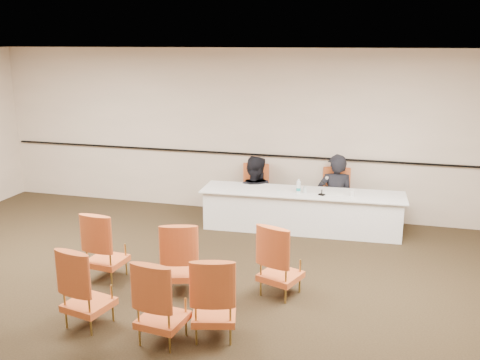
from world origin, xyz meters
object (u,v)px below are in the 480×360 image
at_px(water_bottle, 299,186).
at_px(coffee_cup, 352,193).
at_px(panelist_main, 335,202).
at_px(aud_chair_front_left, 106,245).
at_px(drinking_glass, 305,189).
at_px(aud_chair_back_mid, 162,300).
at_px(aud_chair_back_left, 88,286).
at_px(microphone, 322,187).
at_px(panelist_second_chair, 254,192).
at_px(aud_chair_front_mid, 181,256).
at_px(panel_table, 301,211).
at_px(panelist_second, 254,201).
at_px(aud_chair_front_right, 281,259).
at_px(aud_chair_back_right, 214,296).
at_px(panelist_main_chair, 335,197).

xyz_separation_m(water_bottle, coffee_cup, (0.87, 0.05, -0.06)).
height_order(panelist_main, aud_chair_front_left, panelist_main).
bearing_deg(coffee_cup, drinking_glass, 177.77).
distance_m(drinking_glass, aud_chair_back_mid, 3.92).
distance_m(drinking_glass, aud_chair_back_left, 4.16).
bearing_deg(panelist_main, microphone, 67.11).
distance_m(panelist_second_chair, drinking_glass, 1.14).
bearing_deg(aud_chair_front_mid, aud_chair_back_mid, -94.94).
xyz_separation_m(panel_table, microphone, (0.34, -0.12, 0.48)).
distance_m(panelist_second, aud_chair_front_right, 3.10).
relative_size(microphone, aud_chair_front_left, 0.31).
bearing_deg(aud_chair_back_left, aud_chair_front_right, 46.19).
bearing_deg(aud_chair_back_mid, coffee_cup, 72.51).
bearing_deg(panelist_second_chair, aud_chair_back_right, -84.86).
bearing_deg(water_bottle, aud_chair_back_mid, -102.48).
distance_m(water_bottle, aud_chair_front_right, 2.35).
distance_m(panelist_main, microphone, 0.82).
bearing_deg(aud_chair_front_left, aud_chair_back_right, -23.92).
bearing_deg(aud_chair_back_mid, microphone, 78.65).
xyz_separation_m(panelist_second, panelist_second_chair, (0.00, 0.00, 0.17)).
bearing_deg(water_bottle, panelist_main, 49.82).
height_order(drinking_glass, aud_chair_back_left, aud_chair_back_left).
distance_m(panelist_main_chair, aud_chair_back_right, 4.24).
height_order(water_bottle, aud_chair_back_mid, aud_chair_back_mid).
xyz_separation_m(panelist_second_chair, coffee_cup, (1.77, -0.53, 0.26)).
xyz_separation_m(microphone, coffee_cup, (0.49, 0.07, -0.09)).
height_order(aud_chair_front_mid, aud_chair_back_right, same).
bearing_deg(aud_chair_front_left, microphone, 48.69).
distance_m(aud_chair_front_right, aud_chair_back_mid, 1.72).
bearing_deg(panel_table, panelist_main_chair, 44.24).
bearing_deg(panelist_second, coffee_cup, 164.77).
bearing_deg(panelist_main, aud_chair_back_left, 52.62).
distance_m(aud_chair_back_left, aud_chair_back_mid, 0.94).
xyz_separation_m(panel_table, panelist_main_chair, (0.51, 0.55, 0.14)).
bearing_deg(coffee_cup, aud_chair_back_mid, -114.22).
relative_size(panel_table, aud_chair_front_right, 3.55).
relative_size(panelist_main, aud_chair_front_mid, 1.81).
relative_size(coffee_cup, aud_chair_front_left, 0.12).
bearing_deg(aud_chair_back_mid, water_bottle, 84.25).
bearing_deg(drinking_glass, aud_chair_front_right, -88.26).
relative_size(panelist_main_chair, aud_chair_back_mid, 1.00).
bearing_deg(panelist_main, aud_chair_back_right, 68.95).
height_order(panelist_main, microphone, panelist_main).
bearing_deg(aud_chair_front_right, panelist_main, 102.18).
relative_size(panelist_second, water_bottle, 6.96).
bearing_deg(aud_chair_front_right, aud_chair_back_right, -93.52).
relative_size(drinking_glass, aud_chair_front_left, 0.11).
bearing_deg(water_bottle, aud_chair_back_left, -115.82).
height_order(panelist_second_chair, drinking_glass, panelist_second_chair).
bearing_deg(water_bottle, panelist_main_chair, 49.82).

